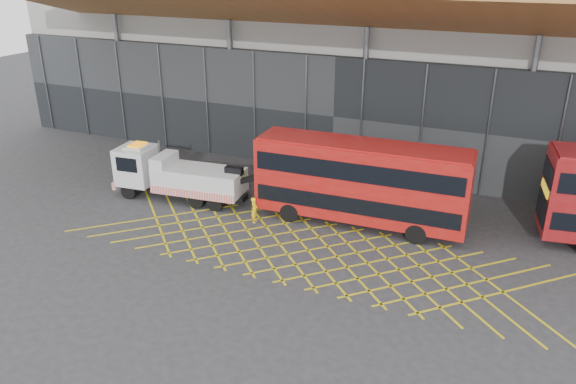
% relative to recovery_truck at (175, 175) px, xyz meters
% --- Properties ---
extents(ground_plane, '(120.00, 120.00, 0.00)m').
position_rel_recovery_truck_xyz_m(ground_plane, '(5.28, -2.89, -1.57)').
color(ground_plane, '#2B2B2E').
extents(road_markings, '(26.36, 7.16, 0.01)m').
position_rel_recovery_truck_xyz_m(road_markings, '(10.08, -2.89, -1.57)').
color(road_markings, gold).
rests_on(road_markings, ground_plane).
extents(construction_building, '(55.00, 23.97, 18.00)m').
position_rel_recovery_truck_xyz_m(construction_building, '(7.20, 15.51, 7.40)').
color(construction_building, gray).
rests_on(construction_building, ground_plane).
extents(recovery_truck, '(9.83, 3.16, 3.41)m').
position_rel_recovery_truck_xyz_m(recovery_truck, '(0.00, 0.00, 0.00)').
color(recovery_truck, black).
rests_on(recovery_truck, ground_plane).
extents(bus_towed, '(11.91, 3.28, 4.80)m').
position_rel_recovery_truck_xyz_m(bus_towed, '(11.51, 1.24, 1.09)').
color(bus_towed, '#9E0F0C').
rests_on(bus_towed, ground_plane).
extents(worker, '(0.46, 0.61, 1.51)m').
position_rel_recovery_truck_xyz_m(worker, '(6.01, -1.01, -0.82)').
color(worker, yellow).
rests_on(worker, ground_plane).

